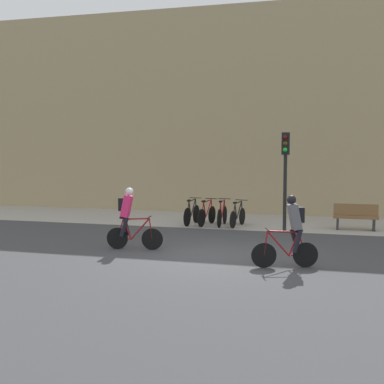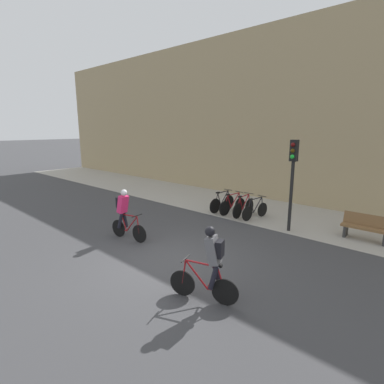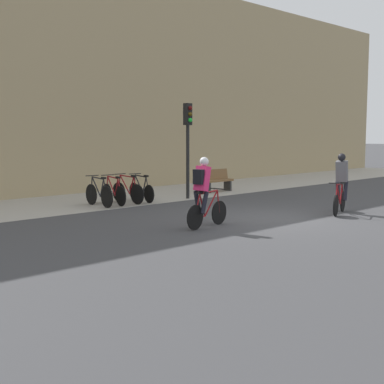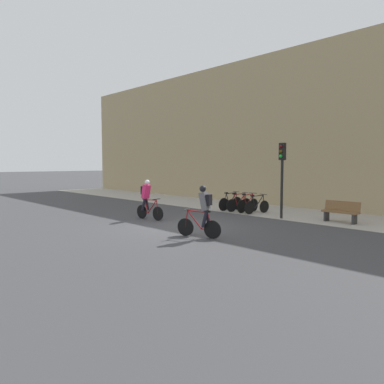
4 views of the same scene
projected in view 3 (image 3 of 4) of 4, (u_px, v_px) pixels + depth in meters
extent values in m
plane|color=#3D3D3F|center=(274.00, 218.00, 14.65)|extent=(200.00, 200.00, 0.00)
cube|color=#A39E93|center=(125.00, 197.00, 19.46)|extent=(44.00, 4.50, 0.01)
cube|color=tan|center=(83.00, 79.00, 20.80)|extent=(44.00, 0.60, 8.86)
cylinder|color=black|center=(219.00, 213.00, 13.62)|extent=(0.61, 0.12, 0.61)
cylinder|color=black|center=(195.00, 217.00, 12.83)|extent=(0.61, 0.12, 0.61)
cylinder|color=maroon|center=(211.00, 203.00, 13.32)|extent=(0.55, 0.12, 0.62)
cylinder|color=maroon|center=(202.00, 205.00, 13.03)|extent=(0.26, 0.08, 0.58)
cylinder|color=maroon|center=(209.00, 192.00, 13.21)|extent=(0.74, 0.14, 0.07)
cylinder|color=maroon|center=(200.00, 217.00, 12.99)|extent=(0.40, 0.09, 0.05)
cylinder|color=maroon|center=(197.00, 206.00, 12.87)|extent=(0.21, 0.06, 0.56)
cylinder|color=maroon|center=(218.00, 201.00, 13.56)|extent=(0.12, 0.05, 0.58)
cylinder|color=black|center=(217.00, 189.00, 13.49)|extent=(0.09, 0.46, 0.03)
cube|color=black|center=(200.00, 192.00, 12.91)|extent=(0.21, 0.11, 0.06)
cube|color=#E52866|center=(202.00, 179.00, 12.95)|extent=(0.36, 0.36, 0.63)
sphere|color=silver|center=(204.00, 162.00, 12.97)|extent=(0.25, 0.25, 0.22)
cylinder|color=black|center=(205.00, 203.00, 12.91)|extent=(0.29, 0.15, 0.56)
cylinder|color=black|center=(197.00, 202.00, 13.04)|extent=(0.25, 0.14, 0.56)
cube|color=black|center=(199.00, 177.00, 12.84)|extent=(0.17, 0.28, 0.36)
cylinder|color=black|center=(336.00, 206.00, 14.95)|extent=(0.58, 0.24, 0.61)
cylinder|color=black|center=(343.00, 201.00, 15.85)|extent=(0.58, 0.24, 0.61)
cylinder|color=maroon|center=(339.00, 194.00, 15.22)|extent=(0.54, 0.22, 0.62)
cylinder|color=maroon|center=(341.00, 194.00, 15.56)|extent=(0.26, 0.12, 0.58)
cylinder|color=maroon|center=(340.00, 184.00, 15.29)|extent=(0.72, 0.29, 0.07)
cylinder|color=maroon|center=(341.00, 203.00, 15.67)|extent=(0.39, 0.17, 0.05)
cylinder|color=maroon|center=(342.00, 193.00, 15.74)|extent=(0.21, 0.10, 0.56)
cylinder|color=maroon|center=(336.00, 195.00, 14.95)|extent=(0.12, 0.07, 0.58)
cylinder|color=black|center=(337.00, 183.00, 14.95)|extent=(0.18, 0.44, 0.03)
cube|color=black|center=(342.00, 182.00, 15.62)|extent=(0.22, 0.14, 0.06)
cube|color=#5B5B60|center=(342.00, 171.00, 15.50)|extent=(0.41, 0.41, 0.63)
sphere|color=black|center=(342.00, 157.00, 15.38)|extent=(0.28, 0.28, 0.22)
cylinder|color=black|center=(338.00, 191.00, 15.65)|extent=(0.30, 0.20, 0.56)
cylinder|color=black|center=(345.00, 191.00, 15.55)|extent=(0.26, 0.18, 0.56)
cube|color=black|center=(343.00, 169.00, 15.62)|extent=(0.22, 0.29, 0.36)
cylinder|color=black|center=(91.00, 194.00, 17.36)|extent=(0.09, 0.68, 0.68)
cylinder|color=black|center=(107.00, 197.00, 16.62)|extent=(0.09, 0.68, 0.68)
cylinder|color=black|center=(96.00, 187.00, 17.08)|extent=(0.08, 0.54, 0.62)
cylinder|color=black|center=(102.00, 188.00, 16.80)|extent=(0.06, 0.25, 0.58)
cylinder|color=black|center=(98.00, 178.00, 16.96)|extent=(0.09, 0.72, 0.07)
cylinder|color=black|center=(104.00, 197.00, 16.77)|extent=(0.06, 0.39, 0.05)
cylinder|color=black|center=(105.00, 188.00, 16.65)|extent=(0.05, 0.21, 0.56)
cylinder|color=black|center=(92.00, 186.00, 17.30)|extent=(0.04, 0.12, 0.58)
cylinder|color=black|center=(92.00, 176.00, 17.23)|extent=(0.46, 0.06, 0.03)
cube|color=black|center=(104.00, 178.00, 16.69)|extent=(0.09, 0.21, 0.06)
cylinder|color=black|center=(107.00, 193.00, 17.79)|extent=(0.13, 0.65, 0.65)
cylinder|color=black|center=(121.00, 196.00, 16.99)|extent=(0.13, 0.65, 0.65)
cylinder|color=maroon|center=(111.00, 186.00, 17.49)|extent=(0.12, 0.54, 0.62)
cylinder|color=maroon|center=(117.00, 187.00, 17.19)|extent=(0.08, 0.26, 0.58)
cylinder|color=maroon|center=(113.00, 177.00, 17.37)|extent=(0.15, 0.73, 0.07)
cylinder|color=maroon|center=(118.00, 196.00, 17.15)|extent=(0.09, 0.40, 0.05)
cylinder|color=maroon|center=(119.00, 187.00, 17.03)|extent=(0.06, 0.21, 0.56)
cylinder|color=maroon|center=(107.00, 185.00, 17.73)|extent=(0.05, 0.12, 0.58)
cylinder|color=black|center=(108.00, 175.00, 17.66)|extent=(0.46, 0.10, 0.03)
cube|color=black|center=(118.00, 177.00, 17.07)|extent=(0.11, 0.21, 0.06)
cylinder|color=black|center=(119.00, 192.00, 18.13)|extent=(0.04, 0.67, 0.67)
cylinder|color=black|center=(137.00, 194.00, 17.44)|extent=(0.04, 0.67, 0.67)
cylinder|color=maroon|center=(125.00, 184.00, 17.87)|extent=(0.05, 0.54, 0.62)
cylinder|color=maroon|center=(132.00, 186.00, 17.61)|extent=(0.04, 0.25, 0.58)
cylinder|color=maroon|center=(127.00, 176.00, 17.76)|extent=(0.05, 0.73, 0.07)
cylinder|color=maroon|center=(133.00, 194.00, 17.58)|extent=(0.04, 0.39, 0.05)
cylinder|color=maroon|center=(135.00, 186.00, 17.47)|extent=(0.04, 0.21, 0.56)
cylinder|color=maroon|center=(119.00, 184.00, 18.07)|extent=(0.04, 0.11, 0.58)
cylinder|color=black|center=(120.00, 174.00, 18.01)|extent=(0.46, 0.03, 0.03)
cube|color=black|center=(134.00, 176.00, 17.50)|extent=(0.08, 0.20, 0.06)
cylinder|color=black|center=(134.00, 191.00, 18.59)|extent=(0.12, 0.61, 0.61)
cylinder|color=black|center=(149.00, 194.00, 17.78)|extent=(0.12, 0.61, 0.61)
cylinder|color=black|center=(139.00, 184.00, 18.29)|extent=(0.12, 0.55, 0.62)
cylinder|color=black|center=(144.00, 185.00, 17.99)|extent=(0.08, 0.26, 0.58)
cylinder|color=black|center=(140.00, 176.00, 18.17)|extent=(0.15, 0.74, 0.07)
cylinder|color=black|center=(146.00, 194.00, 17.95)|extent=(0.09, 0.40, 0.05)
cylinder|color=black|center=(148.00, 186.00, 17.83)|extent=(0.06, 0.21, 0.56)
cylinder|color=black|center=(135.00, 183.00, 18.53)|extent=(0.05, 0.12, 0.58)
cylinder|color=black|center=(135.00, 174.00, 18.46)|extent=(0.46, 0.09, 0.03)
cube|color=black|center=(146.00, 176.00, 17.86)|extent=(0.11, 0.21, 0.06)
cylinder|color=black|center=(188.00, 151.00, 18.89)|extent=(0.12, 0.12, 3.37)
cube|color=black|center=(188.00, 114.00, 18.75)|extent=(0.26, 0.20, 0.76)
sphere|color=#590C0C|center=(190.00, 108.00, 18.64)|extent=(0.15, 0.15, 0.15)
sphere|color=#4C380A|center=(190.00, 114.00, 18.66)|extent=(0.15, 0.15, 0.15)
sphere|color=green|center=(190.00, 120.00, 18.68)|extent=(0.15, 0.15, 0.15)
cube|color=brown|center=(218.00, 181.00, 21.20)|extent=(1.50, 0.40, 0.08)
cube|color=brown|center=(214.00, 174.00, 21.30)|extent=(1.50, 0.12, 0.40)
cube|color=#2D2D2D|center=(207.00, 187.00, 20.81)|extent=(0.08, 0.36, 0.45)
cube|color=#2D2D2D|center=(228.00, 185.00, 21.64)|extent=(0.08, 0.36, 0.45)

